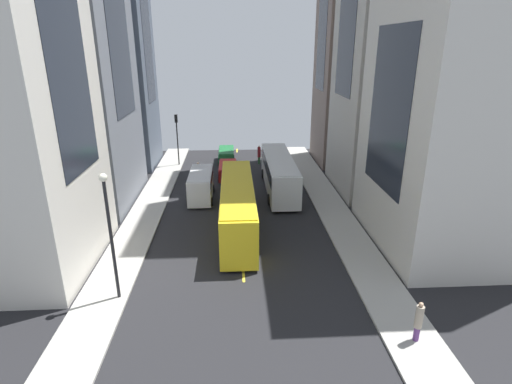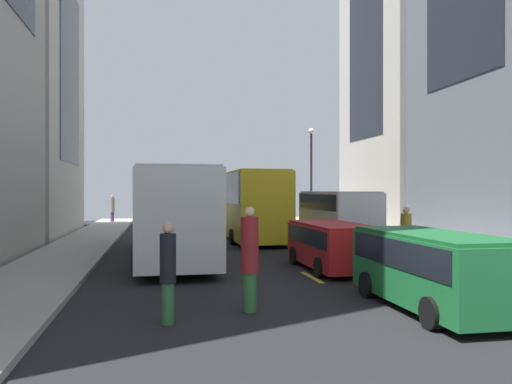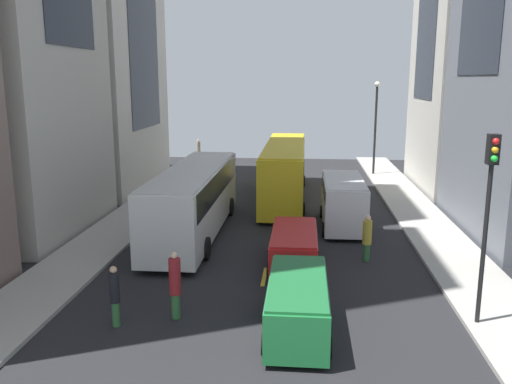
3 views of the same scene
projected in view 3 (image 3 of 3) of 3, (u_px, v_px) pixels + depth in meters
ground_plane at (278, 212)px, 31.14m from camera, size 42.93×42.93×0.00m
sidewalk_west at (144, 208)px, 31.83m from camera, size 2.87×44.00×0.15m
sidewalk_east at (417, 214)px, 30.41m from camera, size 2.87×44.00×0.15m
lane_stripe_1 at (264, 277)px, 20.91m from camera, size 0.16×2.00×0.01m
lane_stripe_2 at (278, 212)px, 31.14m from camera, size 0.16×2.00×0.01m
lane_stripe_3 at (284, 179)px, 41.36m from camera, size 0.16×2.00×0.01m
lane_stripe_4 at (289, 159)px, 51.59m from camera, size 0.16×2.00×0.01m
building_west_2 at (81, 51)px, 36.98m from camera, size 9.15×11.88×19.07m
city_bus_white at (194, 195)px, 26.34m from camera, size 2.80×12.33×3.35m
streetcar_yellow at (285, 166)px, 34.23m from camera, size 2.70×13.84×3.59m
delivery_van_white at (343, 199)px, 27.65m from camera, size 2.25×5.80×2.58m
car_red_0 at (294, 245)px, 21.95m from camera, size 2.04×4.69×1.53m
car_green_1 at (298, 301)px, 16.19m from camera, size 1.96×4.79×1.68m
pedestrian_crossing_near at (198, 150)px, 48.37m from camera, size 0.38×0.38×2.13m
pedestrian_waiting_curb at (115, 294)px, 16.53m from camera, size 0.32×0.32×1.98m
pedestrian_walking_far at (367, 237)px, 22.51m from camera, size 0.39×0.39×2.04m
pedestrian_crossing_mid at (175, 284)px, 17.06m from camera, size 0.38×0.38×2.25m
traffic_light_near_corner at (489, 194)px, 15.82m from camera, size 0.32×0.44×5.92m
streetlamp_near at (376, 118)px, 42.00m from camera, size 0.44×0.44×7.31m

